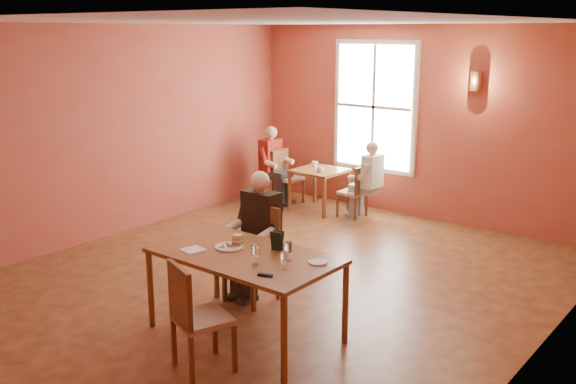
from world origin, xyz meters
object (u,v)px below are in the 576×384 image
Objects in this scene: chair_diner_maroon at (288,177)px; diner_maroon at (287,167)px; main_table at (245,294)px; diner_main at (249,243)px; second_table at (319,190)px; diner_white at (354,181)px; chair_diner_main at (251,255)px; chair_empty at (203,316)px; chair_diner_white at (352,191)px.

diner_maroon reaches higher than chair_diner_maroon.
main_table is at bearing 33.84° from diner_maroon.
second_table is (-1.57, 3.48, -0.34)m from diner_main.
second_table is 0.66m from chair_diner_maroon.
main_table is 1.50× the size of diner_white.
second_table is at bearing -65.73° from diner_main.
chair_diner_main is at bearing -165.54° from diner_white.
main_table is 4.60m from second_table.
chair_diner_maroon is at bearing -57.48° from diner_main.
diner_main is (0.00, -0.03, 0.16)m from chair_diner_main.
chair_empty is (0.65, -1.34, -0.18)m from diner_main.
chair_diner_maroon is (-0.65, 0.00, 0.12)m from second_table.
chair_diner_white is 0.91× the size of chair_diner_maroon.
chair_diner_white is 1.35m from diner_maroon.
diner_main is 1.50m from chair_empty.
diner_white is at bearing 90.00° from chair_diner_maroon.
diner_main reaches higher than second_table.
second_table is 0.61× the size of diner_maroon.
chair_empty is at bearing 115.51° from chair_diner_main.
chair_diner_white is at bearing 128.39° from chair_empty.
second_table is (-1.57, 3.45, -0.18)m from chair_diner_main.
diner_white is at bearing -75.66° from diner_main.
chair_diner_white is at bearing -75.20° from diner_main.
second_table is 0.84× the size of chair_diner_maroon.
diner_main reaches higher than chair_diner_main.
chair_diner_maroon is (-1.30, 0.00, 0.04)m from chair_diner_white.
chair_diner_main is 1.05× the size of chair_empty.
diner_white is (-0.89, 3.48, -0.08)m from diner_main.
diner_maroon is (-0.68, 0.00, 0.30)m from second_table.
main_table is 4.34m from chair_diner_white.
chair_empty is at bearing 116.01° from diner_main.
second_table is at bearing 90.00° from diner_white.
second_table is 0.92× the size of chair_diner_white.
chair_empty is 5.31m from second_table.
chair_diner_maroon is at bearing 180.00° from second_table.
chair_diner_maroon is (-2.87, 4.82, -0.04)m from chair_empty.
chair_diner_white is at bearing 0.00° from second_table.
chair_diner_white is 1.30m from chair_diner_maroon.
chair_diner_maroon reaches higher than chair_diner_white.
chair_empty reaches higher than main_table.
chair_diner_main is 1.24× the size of chair_diner_white.
chair_empty is 0.78× the size of diner_maroon.
diner_maroon is (-2.75, 4.10, 0.22)m from main_table.
chair_diner_white is (-0.92, 3.45, -0.10)m from chair_diner_main.
diner_white reaches higher than chair_diner_white.
chair_diner_white is 0.66× the size of diner_maroon.
diner_main is (-0.50, 0.62, 0.26)m from main_table.
chair_diner_white is at bearing 90.00° from diner_white.
diner_main is at bearing 90.00° from chair_diner_main.
second_table is 0.74m from diner_maroon.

